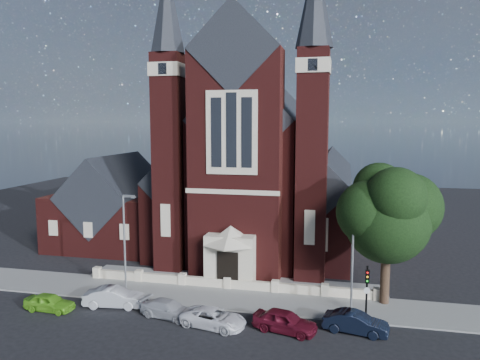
# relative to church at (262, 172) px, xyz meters

# --- Properties ---
(ground) EXTENTS (120.00, 120.00, 0.00)m
(ground) POSITION_rel_church_xyz_m (0.00, -7.94, -8.19)
(ground) COLOR black
(ground) RESTS_ON ground
(pavement_strip) EXTENTS (60.00, 5.00, 0.12)m
(pavement_strip) POSITION_rel_church_xyz_m (0.00, -18.44, -8.19)
(pavement_strip) COLOR gray
(pavement_strip) RESTS_ON ground
(forecourt_paving) EXTENTS (26.00, 3.00, 0.14)m
(forecourt_paving) POSITION_rel_church_xyz_m (0.00, -14.44, -8.19)
(forecourt_paving) COLOR gray
(forecourt_paving) RESTS_ON ground
(forecourt_wall) EXTENTS (24.00, 0.40, 0.90)m
(forecourt_wall) POSITION_rel_church_xyz_m (0.00, -16.44, -8.19)
(forecourt_wall) COLOR #C2B89A
(forecourt_wall) RESTS_ON ground
(church) EXTENTS (20.01, 34.90, 29.20)m
(church) POSITION_rel_church_xyz_m (0.00, 0.00, 0.00)
(church) COLOR #441312
(church) RESTS_ON ground
(parish_hall) EXTENTS (12.00, 12.20, 10.24)m
(parish_hall) POSITION_rel_church_xyz_m (-16.00, -4.94, -4.17)
(parish_hall) COLOR #441312
(parish_hall) RESTS_ON ground
(street_tree) EXTENTS (6.40, 6.60, 10.70)m
(street_tree) POSITION_rel_church_xyz_m (12.60, -17.23, -1.23)
(street_tree) COLOR black
(street_tree) RESTS_ON ground
(street_lamp_left) EXTENTS (1.16, 0.22, 8.09)m
(street_lamp_left) POSITION_rel_church_xyz_m (-7.91, -18.94, -3.59)
(street_lamp_left) COLOR gray
(street_lamp_left) RESTS_ON ground
(street_lamp_right) EXTENTS (1.16, 0.22, 8.09)m
(street_lamp_right) POSITION_rel_church_xyz_m (10.09, -18.94, -3.59)
(street_lamp_right) COLOR gray
(street_lamp_right) RESTS_ON ground
(traffic_signal) EXTENTS (0.28, 0.42, 4.00)m
(traffic_signal) POSITION_rel_church_xyz_m (11.00, -20.52, -5.60)
(traffic_signal) COLOR black
(traffic_signal) RESTS_ON ground
(car_lime_van) EXTENTS (3.83, 1.67, 1.29)m
(car_lime_van) POSITION_rel_church_xyz_m (-11.76, -23.72, -7.54)
(car_lime_van) COLOR #67BA25
(car_lime_van) RESTS_ON ground
(car_silver_a) EXTENTS (4.71, 2.24, 1.49)m
(car_silver_a) POSITION_rel_church_xyz_m (-7.44, -21.98, -7.44)
(car_silver_a) COLOR #ACAFB4
(car_silver_a) RESTS_ON ground
(car_silver_b) EXTENTS (4.50, 2.60, 1.23)m
(car_silver_b) POSITION_rel_church_xyz_m (-2.75, -22.89, -7.57)
(car_silver_b) COLOR #B0B1B8
(car_silver_b) RESTS_ON ground
(car_white_suv) EXTENTS (4.89, 2.98, 1.27)m
(car_white_suv) POSITION_rel_church_xyz_m (0.83, -23.70, -7.55)
(car_white_suv) COLOR white
(car_white_suv) RESTS_ON ground
(car_dark_red) EXTENTS (4.62, 2.75, 1.47)m
(car_dark_red) POSITION_rel_church_xyz_m (5.67, -23.36, -7.45)
(car_dark_red) COLOR #5A0F1F
(car_dark_red) RESTS_ON ground
(car_navy) EXTENTS (4.45, 2.24, 1.40)m
(car_navy) POSITION_rel_church_xyz_m (10.26, -22.49, -7.49)
(car_navy) COLOR black
(car_navy) RESTS_ON ground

